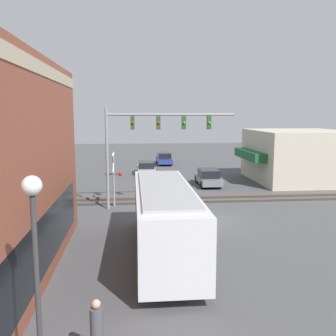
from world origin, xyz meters
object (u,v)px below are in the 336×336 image
object	(u,v)px
pedestrian_near_bus	(207,232)
pedestrian_by_lamp	(97,332)
parked_car_blue	(164,159)
crossing_signal	(114,174)
parked_car_silver	(146,168)
parked_car_grey	(208,178)
city_bus	(164,217)
streetlamp	(36,270)

from	to	relation	value
pedestrian_near_bus	pedestrian_by_lamp	xyz separation A→B (m)	(-8.08, 4.46, 0.09)
parked_car_blue	pedestrian_by_lamp	world-z (taller)	pedestrian_by_lamp
crossing_signal	parked_car_silver	world-z (taller)	crossing_signal
parked_car_grey	pedestrian_near_bus	bearing A→B (deg)	168.30
city_bus	pedestrian_by_lamp	world-z (taller)	city_bus
city_bus	pedestrian_by_lamp	size ratio (longest dim) A/B	5.57
crossing_signal	streetlamp	bearing A→B (deg)	177.52
streetlamp	pedestrian_by_lamp	distance (m)	2.62
city_bus	pedestrian_near_bus	xyz separation A→B (m)	(0.54, -2.10, -0.94)
city_bus	parked_car_silver	size ratio (longest dim) A/B	2.17
streetlamp	parked_car_silver	distance (m)	32.12
crossing_signal	parked_car_silver	xyz separation A→B (m)	(13.83, -2.75, -1.64)
pedestrian_near_bus	pedestrian_by_lamp	bearing A→B (deg)	151.09
streetlamp	city_bus	bearing A→B (deg)	-22.58
pedestrian_by_lamp	parked_car_silver	bearing A→B (deg)	-4.38
parked_car_silver	pedestrian_near_bus	bearing A→B (deg)	-174.74
streetlamp	parked_car_grey	world-z (taller)	streetlamp
streetlamp	parked_car_silver	xyz separation A→B (m)	(31.84, -3.53, -2.44)
city_bus	streetlamp	xyz separation A→B (m)	(-8.49, 3.53, 1.29)
parked_car_silver	pedestrian_by_lamp	distance (m)	30.98
streetlamp	crossing_signal	bearing A→B (deg)	-2.48
streetlamp	parked_car_silver	size ratio (longest dim) A/B	1.10
parked_car_blue	streetlamp	bearing A→B (deg)	171.22
parked_car_silver	pedestrian_by_lamp	size ratio (longest dim) A/B	2.57
pedestrian_by_lamp	crossing_signal	bearing A→B (deg)	1.30
parked_car_silver	parked_car_blue	distance (m)	8.29
city_bus	parked_car_grey	xyz separation A→B (m)	(16.48, -5.40, -1.10)
streetlamp	parked_car_grey	distance (m)	26.63
parked_car_silver	parked_car_blue	bearing A→B (deg)	-18.27
parked_car_silver	pedestrian_by_lamp	xyz separation A→B (m)	(-30.88, 2.36, 0.30)
parked_car_silver	streetlamp	bearing A→B (deg)	173.67
parked_car_silver	parked_car_blue	world-z (taller)	parked_car_blue
parked_car_grey	pedestrian_by_lamp	size ratio (longest dim) A/B	2.42
parked_car_blue	pedestrian_near_bus	size ratio (longest dim) A/B	2.81
parked_car_grey	pedestrian_near_bus	xyz separation A→B (m)	(-15.94, 3.30, 0.16)
crossing_signal	pedestrian_by_lamp	distance (m)	17.12
streetlamp	pedestrian_by_lamp	size ratio (longest dim) A/B	2.82
crossing_signal	parked_car_grey	bearing A→B (deg)	-49.50
streetlamp	parked_car_blue	bearing A→B (deg)	-8.78
parked_car_silver	parked_car_grey	bearing A→B (deg)	-141.80
city_bus	parked_car_blue	distance (m)	31.35
parked_car_blue	city_bus	bearing A→B (deg)	175.24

